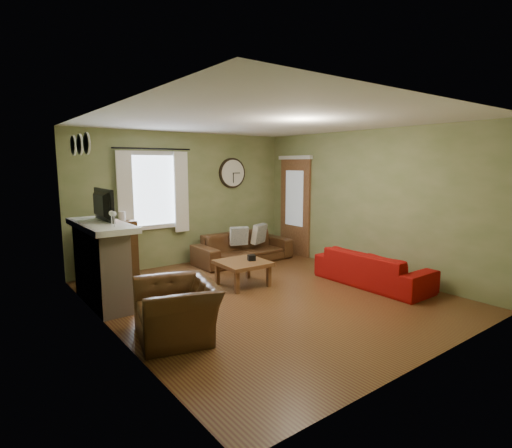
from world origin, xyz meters
TOP-DOWN VIEW (x-y plane):
  - floor at (0.00, 0.00)m, footprint 4.60×5.20m
  - ceiling at (0.00, 0.00)m, footprint 4.60×5.20m
  - wall_left at (-2.30, 0.00)m, footprint 0.00×5.20m
  - wall_right at (2.30, 0.00)m, footprint 0.00×5.20m
  - wall_back at (0.00, 2.60)m, footprint 4.60×0.00m
  - wall_front at (0.00, -2.60)m, footprint 4.60×0.00m
  - fireplace at (-2.10, 1.15)m, footprint 0.40×1.40m
  - firebox at (-1.91, 1.15)m, footprint 0.04×0.60m
  - mantel at (-2.07, 1.15)m, footprint 0.58×1.60m
  - tv at (-2.05, 1.30)m, footprint 0.08×0.60m
  - tv_screen at (-1.97, 1.30)m, footprint 0.02×0.62m
  - medallion_left at (-2.28, 0.80)m, footprint 0.28×0.28m
  - medallion_mid at (-2.28, 1.15)m, footprint 0.28×0.28m
  - medallion_right at (-2.28, 1.50)m, footprint 0.28×0.28m
  - window_pane at (-0.70, 2.58)m, footprint 1.00×0.02m
  - curtain_rod at (-0.70, 2.48)m, footprint 0.03×0.03m
  - curtain_left at (-1.25, 2.48)m, footprint 0.28×0.04m
  - curtain_right at (-0.15, 2.48)m, footprint 0.28×0.04m
  - wall_clock at (1.10, 2.55)m, footprint 0.64×0.06m
  - door at (2.27, 1.85)m, footprint 0.05×0.90m
  - bookshelf at (-1.56, 2.40)m, footprint 0.84×0.36m
  - book at (-1.50, 2.48)m, footprint 0.24×0.26m
  - sofa_brown at (0.95, 1.97)m, footprint 2.04×0.80m
  - pillow_left at (0.84, 1.95)m, footprint 0.38×0.22m
  - pillow_right at (1.33, 1.92)m, footprint 0.42×0.26m
  - sofa_red at (1.75, -0.62)m, footprint 0.76×1.93m
  - armchair at (-1.74, -0.52)m, footprint 1.08×1.18m
  - coffee_table at (0.01, 0.64)m, footprint 0.80×0.80m
  - tissue_box at (0.16, 0.60)m, footprint 0.15×0.15m
  - wine_glass_a at (-2.05, 0.61)m, footprint 0.07×0.07m
  - wine_glass_b at (-2.05, 0.70)m, footprint 0.07×0.07m

SIDE VIEW (x-z plane):
  - floor at x=0.00m, z-range 0.00..0.00m
  - coffee_table at x=0.01m, z-range 0.00..0.41m
  - sofa_red at x=1.75m, z-range 0.00..0.56m
  - sofa_brown at x=0.95m, z-range 0.00..0.60m
  - firebox at x=-1.91m, z-range 0.02..0.57m
  - armchair at x=-1.74m, z-range 0.00..0.65m
  - tissue_box at x=0.16m, z-range 0.35..0.45m
  - bookshelf at x=-1.56m, z-range 0.00..1.00m
  - fireplace at x=-2.10m, z-range 0.00..1.10m
  - pillow_left at x=0.84m, z-range 0.37..0.73m
  - pillow_right at x=1.33m, z-range 0.35..0.75m
  - book at x=-1.50m, z-range 0.95..0.97m
  - door at x=2.27m, z-range 0.00..2.10m
  - mantel at x=-2.07m, z-range 1.10..1.18m
  - wine_glass_b at x=-2.05m, z-range 1.18..1.38m
  - wine_glass_a at x=-2.05m, z-range 1.18..1.38m
  - wall_left at x=-2.30m, z-range 0.00..2.60m
  - wall_right at x=2.30m, z-range 0.00..2.60m
  - wall_back at x=0.00m, z-range 0.00..2.60m
  - wall_front at x=0.00m, z-range 0.00..2.60m
  - tv at x=-2.05m, z-range 1.18..1.53m
  - tv_screen at x=-1.97m, z-range 1.23..1.59m
  - curtain_left at x=-1.25m, z-range 0.67..2.23m
  - curtain_right at x=-0.15m, z-range 0.67..2.23m
  - window_pane at x=-0.70m, z-range 0.85..2.15m
  - wall_clock at x=1.10m, z-range 1.48..2.12m
  - medallion_left at x=-2.28m, z-range 2.24..2.26m
  - medallion_mid at x=-2.28m, z-range 2.24..2.26m
  - medallion_right at x=-2.28m, z-range 2.24..2.26m
  - curtain_rod at x=-0.70m, z-range 1.52..3.02m
  - ceiling at x=0.00m, z-range 2.60..2.60m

